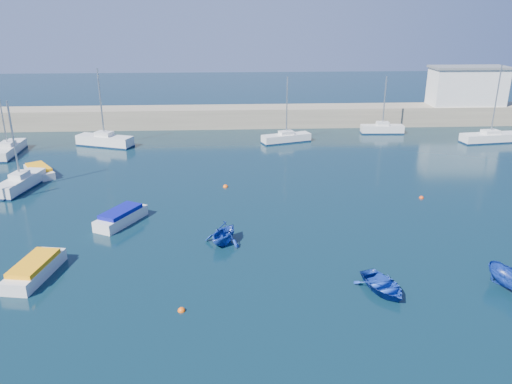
{
  "coord_description": "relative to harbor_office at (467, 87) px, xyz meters",
  "views": [
    {
      "loc": [
        -3.19,
        -22.16,
        15.06
      ],
      "look_at": [
        -1.11,
        14.69,
        1.6
      ],
      "focal_mm": 35.0,
      "sensor_mm": 36.0,
      "label": 1
    }
  ],
  "objects": [
    {
      "name": "sailboat_7",
      "position": [
        -13.21,
        -5.47,
        -4.5
      ],
      "size": [
        5.48,
        1.74,
        7.3
      ],
      "rotation": [
        0.0,
        0.0,
        1.53
      ],
      "color": "silver",
      "rests_on": "ground"
    },
    {
      "name": "motorboat_1",
      "position": [
        -41.36,
        -33.19,
        -4.58
      ],
      "size": [
        3.51,
        4.71,
        1.1
      ],
      "rotation": [
        0.0,
        0.0,
        -0.49
      ],
      "color": "silver",
      "rests_on": "ground"
    },
    {
      "name": "sailboat_6",
      "position": [
        -26.21,
        -9.42,
        -4.56
      ],
      "size": [
        6.19,
        3.51,
        7.84
      ],
      "rotation": [
        0.0,
        0.0,
        1.9
      ],
      "color": "silver",
      "rests_on": "ground"
    },
    {
      "name": "buoy_1",
      "position": [
        -16.84,
        -29.24,
        -5.1
      ],
      "size": [
        0.4,
        0.4,
        0.4
      ],
      "primitive_type": "sphere",
      "color": "red",
      "rests_on": "ground"
    },
    {
      "name": "buoy_3",
      "position": [
        -33.55,
        -25.45,
        -5.1
      ],
      "size": [
        0.47,
        0.47,
        0.47
      ],
      "primitive_type": "sphere",
      "color": "#E8530C",
      "rests_on": "ground"
    },
    {
      "name": "back_wall",
      "position": [
        -30.0,
        0.0,
        -3.8
      ],
      "size": [
        96.0,
        4.5,
        2.6
      ],
      "primitive_type": "cube",
      "color": "gray",
      "rests_on": "ground"
    },
    {
      "name": "dinghy_center",
      "position": [
        -24.58,
        -43.81,
        -4.74
      ],
      "size": [
        3.41,
        4.05,
        0.72
      ],
      "primitive_type": "imported",
      "rotation": [
        0.0,
        0.0,
        0.31
      ],
      "color": "#17379E",
      "rests_on": "ground"
    },
    {
      "name": "sailboat_4",
      "position": [
        -57.62,
        -13.21,
        -4.53
      ],
      "size": [
        2.29,
        6.94,
        8.9
      ],
      "rotation": [
        0.0,
        0.0,
        0.06
      ],
      "color": "silver",
      "rests_on": "ground"
    },
    {
      "name": "sailboat_3",
      "position": [
        -51.8,
        -24.99,
        -4.47
      ],
      "size": [
        2.71,
        6.11,
        7.9
      ],
      "rotation": [
        0.0,
        0.0,
        -0.19
      ],
      "color": "silver",
      "rests_on": "ground"
    },
    {
      "name": "motorboat_0",
      "position": [
        -44.94,
        -41.01,
        -4.6
      ],
      "size": [
        2.45,
        4.95,
        1.06
      ],
      "rotation": [
        0.0,
        0.0,
        -0.17
      ],
      "color": "silver",
      "rests_on": "ground"
    },
    {
      "name": "sailboat_8",
      "position": [
        -1.49,
        -10.78,
        -4.52
      ],
      "size": [
        7.28,
        2.9,
        9.19
      ],
      "rotation": [
        0.0,
        0.0,
        1.7
      ],
      "color": "silver",
      "rests_on": "ground"
    },
    {
      "name": "sailboat_5",
      "position": [
        -47.78,
        -9.99,
        -4.42
      ],
      "size": [
        6.99,
        4.17,
        8.98
      ],
      "rotation": [
        0.0,
        0.0,
        1.21
      ],
      "color": "silver",
      "rests_on": "ground"
    },
    {
      "name": "ground",
      "position": [
        -30.0,
        -46.0,
        -5.1
      ],
      "size": [
        220.0,
        220.0,
        0.0
      ],
      "primitive_type": "plane",
      "color": "black",
      "rests_on": "ground"
    },
    {
      "name": "dinghy_left",
      "position": [
        -33.67,
        -37.09,
        -4.31
      ],
      "size": [
        3.67,
        3.85,
        1.57
      ],
      "primitive_type": "imported",
      "rotation": [
        0.0,
        0.0,
        -0.48
      ],
      "color": "#17379E",
      "rests_on": "ground"
    },
    {
      "name": "motorboat_2",
      "position": [
        -51.59,
        -21.01,
        -4.65
      ],
      "size": [
        4.01,
        4.75,
        0.96
      ],
      "rotation": [
        0.0,
        0.0,
        0.61
      ],
      "color": "silver",
      "rests_on": "ground"
    },
    {
      "name": "buoy_0",
      "position": [
        -35.87,
        -45.2,
        -5.1
      ],
      "size": [
        0.42,
        0.42,
        0.42
      ],
      "primitive_type": "sphere",
      "color": "#E8530C",
      "rests_on": "ground"
    },
    {
      "name": "harbor_office",
      "position": [
        0.0,
        0.0,
        0.0
      ],
      "size": [
        10.0,
        4.0,
        5.0
      ],
      "primitive_type": "cube",
      "color": "silver",
      "rests_on": "back_wall"
    }
  ]
}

